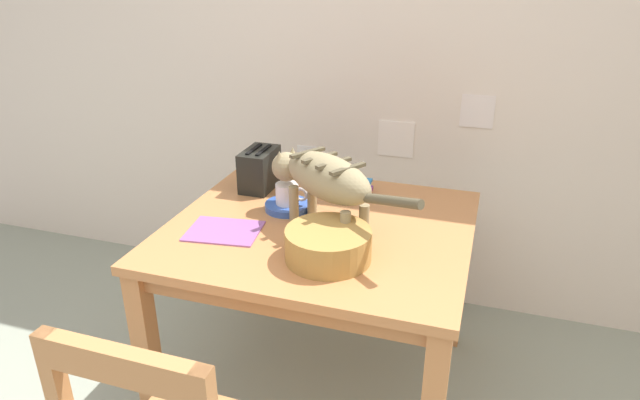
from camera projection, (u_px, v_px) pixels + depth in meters
name	position (u px, v px, depth m)	size (l,w,h in m)	color
wall_rear	(376.00, 52.00, 2.61)	(5.20, 0.11, 2.50)	silver
dining_table	(320.00, 246.00, 2.12)	(1.10, 0.99, 0.75)	#BF7B47
cat	(323.00, 178.00, 1.97)	(0.63, 0.43, 0.29)	#92845F
saucer_bowl	(287.00, 206.00, 2.20)	(0.18, 0.18, 0.03)	#3357AF
coffee_mug	(288.00, 194.00, 2.18)	(0.13, 0.09, 0.08)	white
magazine	(224.00, 231.00, 2.03)	(0.26, 0.20, 0.01)	#95589F
book_stack	(349.00, 186.00, 2.36)	(0.18, 0.13, 0.05)	purple
wicker_basket	(328.00, 244.00, 1.82)	(0.28, 0.28, 0.11)	#A9803F
toaster	(260.00, 169.00, 2.37)	(0.12, 0.20, 0.18)	black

